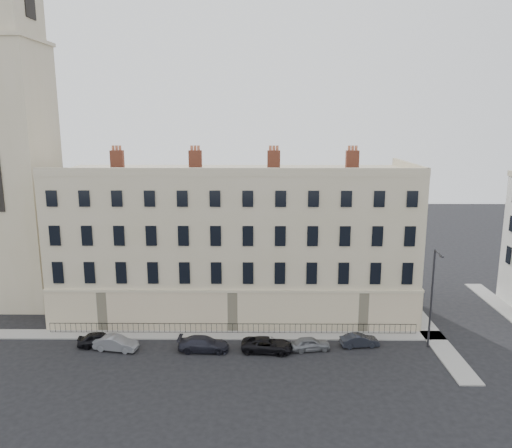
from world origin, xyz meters
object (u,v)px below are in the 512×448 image
object	(u,v)px
car_d	(267,345)
car_c	(204,344)
car_a	(100,339)
car_f	(359,340)
car_e	(310,344)
car_b	(116,343)
streetlamp	(432,294)

from	to	relation	value
car_d	car_c	bearing A→B (deg)	95.08
car_a	car_f	xyz separation A→B (m)	(23.49, 0.13, -0.08)
car_c	car_e	size ratio (longest dim) A/B	1.28
car_b	car_e	distance (m)	17.26
car_a	car_f	distance (m)	23.49
car_d	car_f	xyz separation A→B (m)	(8.35, 1.09, -0.06)
car_c	streetlamp	size ratio (longest dim) A/B	0.50
car_f	streetlamp	bearing A→B (deg)	-99.25
car_d	streetlamp	world-z (taller)	streetlamp
car_e	streetlamp	world-z (taller)	streetlamp
car_b	car_d	bearing A→B (deg)	-80.84
streetlamp	car_a	bearing A→B (deg)	179.36
car_b	car_c	size ratio (longest dim) A/B	0.86
car_d	car_e	world-z (taller)	car_d
car_a	car_e	bearing A→B (deg)	-101.38
car_c	car_d	world-z (taller)	car_c
car_d	streetlamp	size ratio (longest dim) A/B	0.50
car_a	car_c	world-z (taller)	car_c
car_a	streetlamp	world-z (taller)	streetlamp
car_c	car_b	bearing A→B (deg)	91.30
car_e	car_b	bearing A→B (deg)	81.44
car_d	car_e	size ratio (longest dim) A/B	1.29
car_c	car_e	world-z (taller)	car_c
car_a	car_d	distance (m)	15.17
car_b	car_e	bearing A→B (deg)	-79.62
car_b	car_c	xyz separation A→B (m)	(7.81, -0.10, 0.01)
car_b	car_e	xyz separation A→B (m)	(17.26, 0.14, -0.04)
car_a	car_d	bearing A→B (deg)	-103.08
car_b	car_e	size ratio (longest dim) A/B	1.11
car_b	car_f	size ratio (longest dim) A/B	1.13
car_e	car_d	bearing A→B (deg)	85.71
car_b	streetlamp	size ratio (longest dim) A/B	0.43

